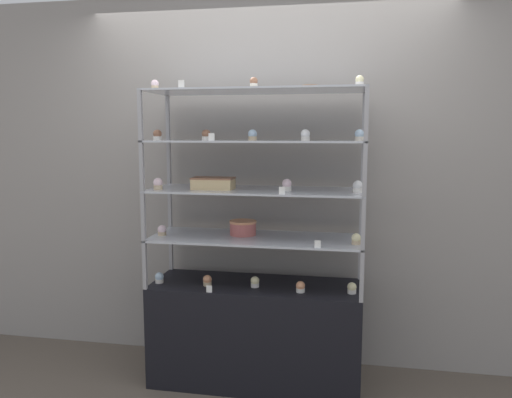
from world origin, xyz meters
name	(u,v)px	position (x,y,z in m)	size (l,w,h in m)	color
ground_plane	(256,380)	(0.00, 0.00, 0.00)	(20.00, 20.00, 0.00)	brown
back_wall	(266,182)	(0.00, 0.39, 1.30)	(8.00, 0.05, 2.60)	gray
display_base	(256,333)	(0.00, 0.00, 0.33)	(1.36, 0.49, 0.67)	black
display_riser_lower	(256,240)	(0.00, 0.00, 0.96)	(1.36, 0.49, 0.31)	#99999E
display_riser_middle	(256,192)	(0.00, 0.00, 1.27)	(1.36, 0.49, 0.31)	#99999E
display_riser_upper	(256,143)	(0.00, 0.00, 1.58)	(1.36, 0.49, 0.31)	#99999E
display_riser_top	(256,93)	(0.00, 0.00, 1.89)	(1.36, 0.49, 0.31)	#99999E
layer_cake_centerpiece	(243,228)	(-0.10, 0.06, 1.03)	(0.18, 0.18, 0.09)	#C66660
sheet_cake_frosted	(213,183)	(-0.27, -0.04, 1.33)	(0.26, 0.15, 0.07)	#DBBC84
cupcake_0	(159,278)	(-0.63, -0.09, 0.70)	(0.06, 0.06, 0.07)	white
cupcake_1	(207,281)	(-0.30, -0.09, 0.70)	(0.06, 0.06, 0.07)	#CCB28C
cupcake_2	(255,282)	(0.01, -0.06, 0.70)	(0.06, 0.06, 0.07)	white
cupcake_3	(300,287)	(0.30, -0.11, 0.70)	(0.06, 0.06, 0.07)	white
cupcake_4	(352,288)	(0.61, -0.08, 0.70)	(0.06, 0.06, 0.07)	white
price_tag_0	(209,289)	(-0.25, -0.23, 0.69)	(0.04, 0.00, 0.04)	white
cupcake_5	(162,230)	(-0.62, -0.05, 1.01)	(0.06, 0.06, 0.07)	#CCB28C
cupcake_6	(356,239)	(0.63, -0.09, 1.01)	(0.06, 0.06, 0.07)	#CCB28C
price_tag_1	(318,244)	(0.41, -0.23, 1.00)	(0.04, 0.00, 0.04)	white
cupcake_7	(158,184)	(-0.61, -0.13, 1.32)	(0.06, 0.06, 0.07)	#CCB28C
cupcake_8	(287,185)	(0.20, -0.05, 1.32)	(0.06, 0.06, 0.07)	white
cupcake_9	(358,187)	(0.63, -0.07, 1.32)	(0.06, 0.06, 0.07)	white
price_tag_2	(282,191)	(0.20, -0.23, 1.31)	(0.04, 0.00, 0.04)	white
cupcake_10	(157,135)	(-0.63, -0.07, 1.63)	(0.06, 0.06, 0.07)	white
cupcake_11	(206,135)	(-0.31, -0.07, 1.63)	(0.06, 0.06, 0.07)	white
cupcake_12	(253,135)	(-0.01, -0.06, 1.63)	(0.06, 0.06, 0.07)	#CCB28C
cupcake_13	(305,135)	(0.32, -0.09, 1.63)	(0.06, 0.06, 0.07)	white
cupcake_14	(359,135)	(0.64, -0.04, 1.63)	(0.06, 0.06, 0.07)	beige
price_tag_3	(211,137)	(-0.23, -0.23, 1.62)	(0.04, 0.00, 0.04)	white
cupcake_15	(155,85)	(-0.62, -0.10, 1.94)	(0.05, 0.05, 0.06)	#CCB28C
cupcake_16	(254,83)	(0.01, -0.13, 1.94)	(0.05, 0.05, 0.06)	beige
cupcake_17	(360,81)	(0.63, -0.12, 1.94)	(0.05, 0.05, 0.06)	white
price_tag_4	(181,84)	(-0.41, -0.23, 1.93)	(0.04, 0.00, 0.04)	white
donut_glazed	(310,87)	(0.33, 0.07, 1.93)	(0.12, 0.12, 0.03)	brown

